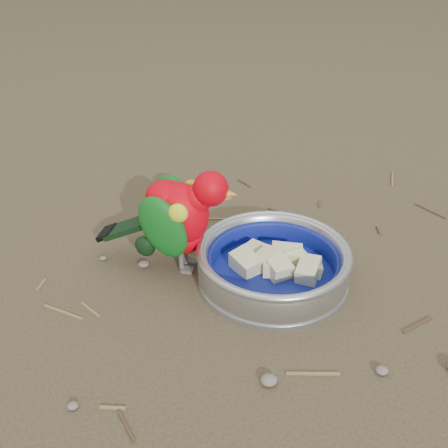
{
  "coord_description": "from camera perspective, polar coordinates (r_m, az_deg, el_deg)",
  "views": [
    {
      "loc": [
        -0.2,
        -0.52,
        0.48
      ],
      "look_at": [
        -0.1,
        0.13,
        0.08
      ],
      "focal_mm": 40.0,
      "sensor_mm": 36.0,
      "label": 1
    }
  ],
  "objects": [
    {
      "name": "ground",
      "position": [
        0.74,
        9.49,
        -9.95
      ],
      "size": [
        60.0,
        60.0,
        0.0
      ],
      "primitive_type": "plane",
      "color": "#4A3D2B"
    },
    {
      "name": "food_bowl",
      "position": [
        0.78,
        5.54,
        -6.04
      ],
      "size": [
        0.23,
        0.23,
        0.02
      ],
      "primitive_type": "cylinder",
      "color": "#B2B2BA",
      "rests_on": "ground"
    },
    {
      "name": "bowl_wall",
      "position": [
        0.76,
        5.65,
        -4.25
      ],
      "size": [
        0.23,
        0.23,
        0.04
      ],
      "primitive_type": null,
      "color": "#B2B2BA",
      "rests_on": "food_bowl"
    },
    {
      "name": "fruit_wedges",
      "position": [
        0.77,
        5.62,
        -4.67
      ],
      "size": [
        0.14,
        0.14,
        0.03
      ],
      "primitive_type": null,
      "color": "beige",
      "rests_on": "food_bowl"
    },
    {
      "name": "lory_parrot",
      "position": [
        0.77,
        -5.15,
        0.19
      ],
      "size": [
        0.23,
        0.16,
        0.17
      ],
      "primitive_type": null,
      "rotation": [
        0.0,
        0.0,
        -1.92
      ],
      "color": "#CA000D",
      "rests_on": "ground"
    },
    {
      "name": "ground_debris",
      "position": [
        0.79,
        8.56,
        -6.14
      ],
      "size": [
        0.9,
        0.8,
        0.01
      ],
      "primitive_type": null,
      "color": "olive",
      "rests_on": "ground"
    }
  ]
}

